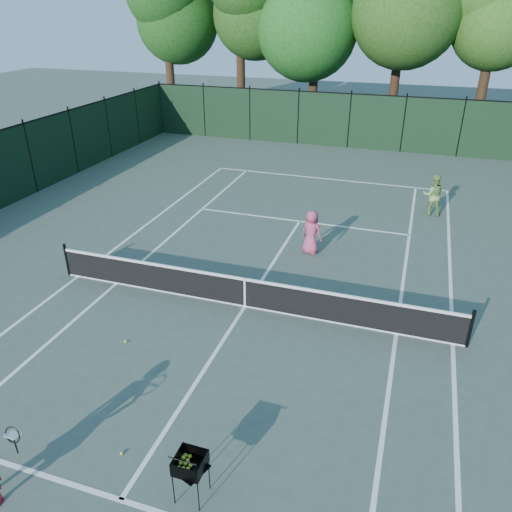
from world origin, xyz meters
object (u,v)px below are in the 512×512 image
(player_green, at_px, (433,195))
(loose_ball_midcourt, at_px, (126,342))
(player_pink, at_px, (311,232))
(ball_hopper, at_px, (190,463))
(loose_ball_near_cart, at_px, (122,453))

(player_green, relative_size, loose_ball_midcourt, 24.36)
(player_pink, xyz_separation_m, ball_hopper, (0.14, -9.82, 0.04))
(player_pink, distance_m, loose_ball_near_cart, 9.58)
(player_pink, distance_m, loose_ball_midcourt, 7.21)
(player_green, height_order, ball_hopper, player_green)
(player_green, bearing_deg, loose_ball_midcourt, 48.72)
(ball_hopper, height_order, loose_ball_midcourt, ball_hopper)
(loose_ball_midcourt, bearing_deg, loose_ball_near_cart, -59.78)
(loose_ball_near_cart, distance_m, loose_ball_midcourt, 3.53)
(player_pink, bearing_deg, loose_ball_near_cart, 102.47)
(player_green, distance_m, loose_ball_midcourt, 13.27)
(ball_hopper, bearing_deg, loose_ball_midcourt, 153.85)
(player_green, bearing_deg, player_pink, 42.74)
(player_green, distance_m, loose_ball_near_cart, 15.22)
(player_pink, relative_size, loose_ball_near_cart, 22.25)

